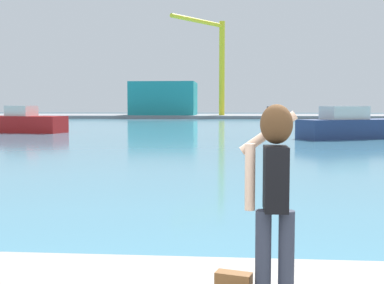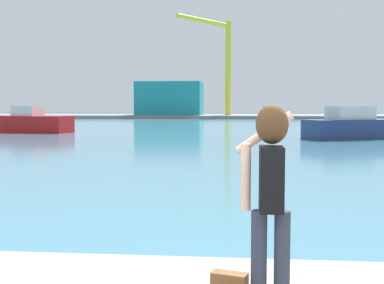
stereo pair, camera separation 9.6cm
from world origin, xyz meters
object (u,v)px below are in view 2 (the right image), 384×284
Objects in this scene: boat_moored at (35,122)px; port_crane at (222,56)px; warehouse_left at (170,99)px; boat_moored_2 at (361,126)px; person_photographer at (270,183)px.

boat_moored is 0.39× the size of port_crane.
warehouse_left is (4.36, 51.57, 2.67)m from boat_moored.
boat_moored_2 is at bearing 0.40° from boat_moored.
boat_moored_2 is at bearing -77.63° from port_crane.
port_crane is at bearing 86.15° from boat_moored.
boat_moored is at bearing 25.05° from person_photographer.
port_crane is at bearing -21.04° from warehouse_left.
warehouse_left reaches higher than boat_moored.
person_photographer is 41.03m from boat_moored.
port_crane reaches higher than boat_moored_2.
boat_moored is at bearing -94.84° from warehouse_left.
warehouse_left is 0.70× the size of port_crane.
warehouse_left is (-21.32, 57.04, 2.70)m from boat_moored_2.
person_photographer is 32.54m from boat_moored_2.
person_photographer is 85.46m from port_crane.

